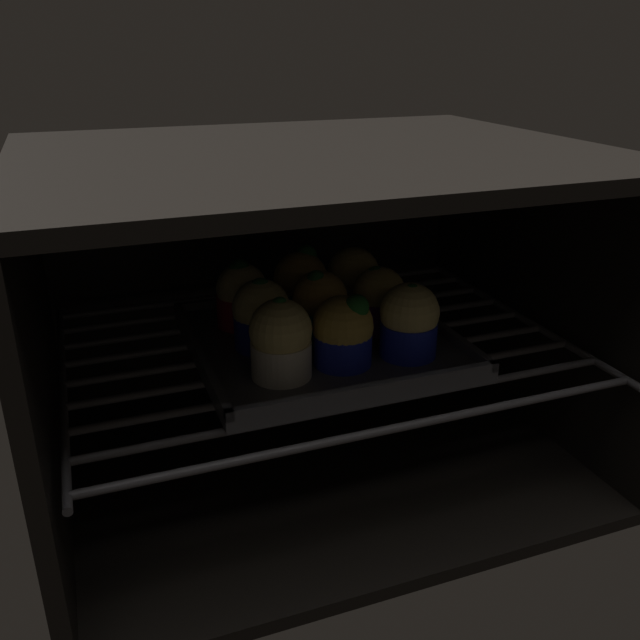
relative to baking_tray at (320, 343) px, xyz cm
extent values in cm
cube|color=black|center=(0.00, 1.70, -15.45)|extent=(59.00, 47.00, 1.50)
cube|color=black|center=(0.00, 1.70, 20.05)|extent=(59.00, 47.00, 1.50)
cube|color=black|center=(0.00, 24.45, 2.30)|extent=(59.00, 1.50, 34.00)
cube|color=black|center=(-28.75, 1.70, 2.30)|extent=(1.50, 47.00, 34.00)
cube|color=black|center=(28.75, 1.70, 2.30)|extent=(1.50, 47.00, 34.00)
cylinder|color=#4C494C|center=(0.00, -17.30, -1.10)|extent=(54.00, 0.80, 0.80)
cylinder|color=#4C494C|center=(0.00, -12.55, -1.10)|extent=(54.00, 0.80, 0.80)
cylinder|color=#4C494C|center=(0.00, -7.80, -1.10)|extent=(54.00, 0.80, 0.80)
cylinder|color=#4C494C|center=(0.00, -3.05, -1.10)|extent=(54.00, 0.80, 0.80)
cylinder|color=#4C494C|center=(0.00, 1.70, -1.10)|extent=(54.00, 0.80, 0.80)
cylinder|color=#4C494C|center=(0.00, 6.45, -1.10)|extent=(54.00, 0.80, 0.80)
cylinder|color=#4C494C|center=(0.00, 11.20, -1.10)|extent=(54.00, 0.80, 0.80)
cylinder|color=#4C494C|center=(0.00, 15.95, -1.10)|extent=(54.00, 0.80, 0.80)
cylinder|color=#4C494C|center=(0.00, 20.70, -1.10)|extent=(54.00, 0.80, 0.80)
cylinder|color=#4C494C|center=(-27.00, 1.70, -1.10)|extent=(0.80, 42.00, 0.80)
cylinder|color=#4C494C|center=(27.00, 1.70, -1.10)|extent=(0.80, 42.00, 0.80)
cube|color=#4C4C51|center=(0.00, 0.00, -0.10)|extent=(27.56, 27.56, 1.20)
cube|color=#4C4C51|center=(0.00, -13.38, 1.00)|extent=(27.56, 0.80, 1.00)
cube|color=#4C4C51|center=(0.00, 13.38, 1.00)|extent=(27.56, 0.80, 1.00)
cube|color=#4C4C51|center=(-13.38, 0.00, 1.00)|extent=(0.80, 27.56, 1.00)
cube|color=#4C4C51|center=(13.38, 0.00, 1.00)|extent=(0.80, 27.56, 1.00)
cylinder|color=silver|center=(-6.62, -6.99, 2.34)|extent=(5.93, 5.93, 3.68)
sphere|color=#E0CC7A|center=(-6.62, -6.99, 5.39)|extent=(6.10, 6.10, 6.10)
sphere|color=#28702D|center=(-6.60, -6.84, 7.86)|extent=(1.67, 1.67, 1.67)
cylinder|color=#1928B7|center=(0.36, -6.54, 2.34)|extent=(5.93, 5.93, 3.68)
sphere|color=gold|center=(0.36, -6.54, 4.66)|extent=(6.16, 6.16, 6.16)
sphere|color=#1E6023|center=(0.98, -7.56, 6.93)|extent=(2.51, 2.51, 2.51)
cylinder|color=#1928B7|center=(7.16, -6.98, 2.34)|extent=(5.93, 5.93, 3.68)
sphere|color=#E0CC7A|center=(7.16, -6.98, 5.28)|extent=(6.13, 6.13, 6.13)
sphere|color=#28702D|center=(7.16, -7.20, 7.25)|extent=(2.29, 2.29, 2.29)
cylinder|color=#1928B7|center=(-6.50, 0.26, 2.34)|extent=(5.93, 5.93, 3.68)
sphere|color=#E0CC7A|center=(-6.50, 0.26, 4.94)|extent=(6.14, 6.14, 6.14)
sphere|color=#28702D|center=(-6.52, 0.24, 7.05)|extent=(2.39, 2.39, 2.39)
cylinder|color=#0C8C84|center=(-0.19, 0.03, 2.34)|extent=(5.93, 5.93, 3.68)
sphere|color=gold|center=(-0.19, 0.03, 5.27)|extent=(5.97, 5.97, 5.97)
sphere|color=#28702D|center=(-0.55, -0.33, 7.53)|extent=(2.04, 2.04, 2.04)
cylinder|color=#7A238C|center=(7.20, 0.34, 2.34)|extent=(5.93, 5.93, 3.68)
sphere|color=#DBBC60|center=(7.20, 0.34, 4.84)|extent=(5.89, 5.89, 5.89)
sphere|color=#28702D|center=(6.89, 0.61, 6.69)|extent=(2.37, 2.37, 2.37)
cylinder|color=red|center=(-6.91, 6.85, 2.34)|extent=(5.93, 5.93, 3.68)
sphere|color=#E0CC7A|center=(-6.91, 6.85, 4.88)|extent=(5.80, 5.80, 5.80)
sphere|color=#19511E|center=(-7.04, 7.03, 7.05)|extent=(2.53, 2.53, 2.53)
cylinder|color=#0C8C84|center=(0.14, 6.52, 2.34)|extent=(5.93, 5.93, 3.68)
sphere|color=gold|center=(0.14, 6.52, 5.37)|extent=(6.29, 6.29, 6.29)
sphere|color=#1E6023|center=(0.97, 7.10, 7.91)|extent=(2.45, 2.45, 2.45)
cylinder|color=silver|center=(6.94, 7.21, 2.34)|extent=(5.93, 5.93, 3.68)
sphere|color=#DBBC60|center=(6.94, 7.21, 4.97)|extent=(6.33, 6.33, 6.33)
sphere|color=#19511E|center=(6.77, 7.26, 7.01)|extent=(2.14, 2.14, 2.14)
camera|label=1|loc=(-23.57, -63.31, 31.10)|focal=37.76mm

